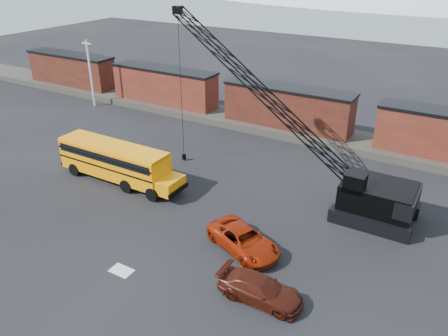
{
  "coord_description": "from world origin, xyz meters",
  "views": [
    {
      "loc": [
        16.34,
        -18.72,
        17.18
      ],
      "look_at": [
        1.82,
        5.9,
        3.0
      ],
      "focal_mm": 35.0,
      "sensor_mm": 36.0,
      "label": 1
    }
  ],
  "objects_px": {
    "school_bus": "(117,161)",
    "crawler_crane": "(274,103)",
    "maroon_suv": "(260,289)",
    "red_pickup": "(244,240)"
  },
  "relations": [
    {
      "from": "school_bus",
      "to": "crawler_crane",
      "type": "xyz_separation_m",
      "value": [
        11.21,
        5.55,
        5.25
      ]
    },
    {
      "from": "maroon_suv",
      "to": "crawler_crane",
      "type": "bearing_deg",
      "value": 21.59
    },
    {
      "from": "red_pickup",
      "to": "maroon_suv",
      "type": "height_order",
      "value": "red_pickup"
    },
    {
      "from": "maroon_suv",
      "to": "crawler_crane",
      "type": "height_order",
      "value": "crawler_crane"
    },
    {
      "from": "red_pickup",
      "to": "maroon_suv",
      "type": "xyz_separation_m",
      "value": [
        2.91,
        -3.5,
        -0.05
      ]
    },
    {
      "from": "red_pickup",
      "to": "crawler_crane",
      "type": "distance_m",
      "value": 10.86
    },
    {
      "from": "crawler_crane",
      "to": "maroon_suv",
      "type": "bearing_deg",
      "value": -67.14
    },
    {
      "from": "red_pickup",
      "to": "crawler_crane",
      "type": "relative_size",
      "value": 0.26
    },
    {
      "from": "maroon_suv",
      "to": "crawler_crane",
      "type": "relative_size",
      "value": 0.23
    },
    {
      "from": "school_bus",
      "to": "maroon_suv",
      "type": "height_order",
      "value": "school_bus"
    }
  ]
}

